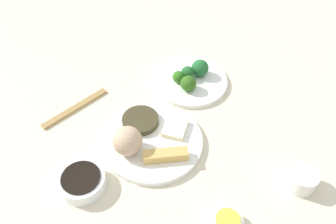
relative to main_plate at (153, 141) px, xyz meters
name	(u,v)px	position (x,y,z in m)	size (l,w,h in m)	color
tabletop	(168,137)	(0.03, 0.04, -0.02)	(2.20, 2.20, 0.02)	beige
main_plate	(153,141)	(0.00, 0.00, 0.00)	(0.27, 0.27, 0.02)	white
rice_scoop	(127,141)	(-0.05, -0.05, 0.05)	(0.08, 0.08, 0.08)	tan
spring_roll	(165,155)	(0.05, -0.05, 0.02)	(0.12, 0.03, 0.03)	tan
crab_rangoon_wonton	(175,128)	(0.05, 0.05, 0.02)	(0.06, 0.07, 0.01)	beige
stir_fry_heap	(140,120)	(-0.05, 0.05, 0.02)	(0.10, 0.10, 0.02)	#3D371F
broccoli_plate	(190,81)	(0.04, 0.27, 0.00)	(0.24, 0.24, 0.01)	white
broccoli_floret_0	(188,83)	(0.05, 0.22, 0.03)	(0.05, 0.05, 0.05)	#2F5F19
broccoli_floret_1	(200,68)	(0.07, 0.30, 0.03)	(0.05, 0.05, 0.05)	#20602C
broccoli_floret_2	(188,73)	(0.03, 0.27, 0.03)	(0.04, 0.04, 0.04)	#205925
broccoli_floret_3	(178,77)	(0.01, 0.25, 0.02)	(0.04, 0.04, 0.04)	#2E6B1C
soy_sauce_bowl	(82,182)	(-0.13, -0.17, 0.01)	(0.12, 0.12, 0.03)	white
soy_sauce_bowl_liquid	(81,177)	(-0.13, -0.17, 0.03)	(0.10, 0.10, 0.00)	black
sauce_ramekin_hot_mustard	(227,222)	(0.23, -0.18, 0.00)	(0.07, 0.07, 0.03)	white
sauce_ramekin_hot_mustard_liquid	(228,219)	(0.23, -0.18, 0.02)	(0.06, 0.06, 0.00)	yellow
teacup	(302,180)	(0.39, -0.03, 0.02)	(0.07, 0.07, 0.05)	silver
chopsticks_pair	(75,108)	(-0.26, 0.06, 0.00)	(0.22, 0.02, 0.01)	#9F7D46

